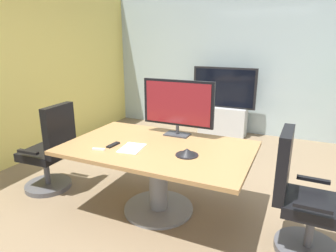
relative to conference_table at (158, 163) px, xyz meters
The scene contains 11 objects.
ground_plane 0.60m from the conference_table, 49.84° to the left, with size 7.29×7.29×0.00m, color #7A664C.
wall_back_glass_partition 3.41m from the conference_table, 87.74° to the left, with size 5.34×0.10×2.83m, color #9EB2B7.
conference_table is the anchor object (origin of this frame).
office_chair_left 1.41m from the conference_table, behind, with size 0.61×0.59×1.09m.
office_chair_right 1.41m from the conference_table, ahead, with size 0.60×0.58×1.09m.
tv_monitor 0.69m from the conference_table, 84.58° to the left, with size 0.84×0.18×0.64m.
wall_display_unit 2.95m from the conference_table, 91.08° to the left, with size 1.20×0.36×1.31m.
conference_phone 0.44m from the conference_table, 17.34° to the right, with size 0.22×0.22×0.07m.
remote_control 0.51m from the conference_table, 156.79° to the right, with size 0.05×0.17×0.02m, color black.
whiteboard_marker 0.63m from the conference_table, 144.09° to the right, with size 0.13×0.02×0.02m, color silver.
paper_notepad 0.33m from the conference_table, 139.96° to the right, with size 0.21×0.30×0.01m, color white.
Camera 1 is at (1.17, -2.74, 1.82)m, focal length 31.70 mm.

